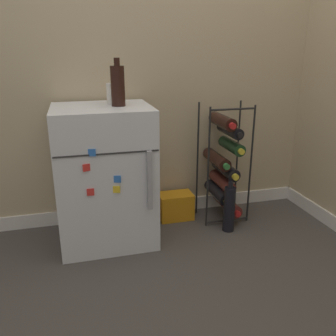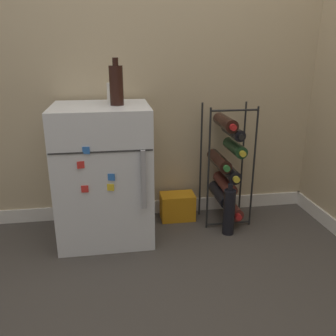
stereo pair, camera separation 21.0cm
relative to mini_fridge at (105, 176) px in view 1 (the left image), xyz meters
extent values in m
plane|color=#423D38|center=(0.48, -0.31, -0.39)|extent=(14.00, 14.00, 0.00)
cube|color=tan|center=(0.48, 0.28, 0.86)|extent=(6.79, 0.06, 2.50)
cube|color=silver|center=(0.48, 0.25, -0.35)|extent=(6.79, 0.01, 0.09)
cube|color=silver|center=(0.00, 0.00, 0.00)|extent=(0.53, 0.45, 0.79)
cube|color=#2D2D2D|center=(0.00, -0.23, 0.19)|extent=(0.52, 0.00, 0.01)
cube|color=#9E9EA3|center=(0.21, -0.24, 0.04)|extent=(0.02, 0.02, 0.32)
cube|color=yellow|center=(0.04, -0.23, 0.00)|extent=(0.04, 0.02, 0.04)
cube|color=red|center=(-0.11, -0.23, 0.13)|extent=(0.04, 0.02, 0.04)
cube|color=blue|center=(-0.07, -0.23, 0.21)|extent=(0.04, 0.01, 0.04)
cube|color=red|center=(-0.09, -0.23, 0.00)|extent=(0.04, 0.01, 0.04)
cube|color=blue|center=(0.04, -0.23, 0.06)|extent=(0.04, 0.02, 0.04)
cylinder|color=black|center=(0.62, -0.01, -0.01)|extent=(0.01, 0.01, 0.76)
cylinder|color=black|center=(0.90, -0.01, -0.01)|extent=(0.01, 0.01, 0.76)
cylinder|color=black|center=(0.62, 0.18, -0.01)|extent=(0.01, 0.01, 0.76)
cylinder|color=black|center=(0.90, 0.18, -0.01)|extent=(0.01, 0.01, 0.76)
cylinder|color=black|center=(0.76, -0.01, -0.37)|extent=(0.28, 0.01, 0.01)
cylinder|color=black|center=(0.76, -0.01, 0.35)|extent=(0.28, 0.01, 0.01)
cylinder|color=#56231E|center=(0.80, 0.08, -0.30)|extent=(0.08, 0.30, 0.08)
cylinder|color=red|center=(0.80, -0.08, -0.30)|extent=(0.04, 0.02, 0.04)
cylinder|color=black|center=(0.73, 0.08, -0.21)|extent=(0.08, 0.28, 0.08)
cylinder|color=gold|center=(0.73, -0.07, -0.21)|extent=(0.04, 0.02, 0.04)
cylinder|color=#56231E|center=(0.76, 0.08, -0.14)|extent=(0.08, 0.27, 0.08)
cylinder|color=black|center=(0.76, -0.06, -0.14)|extent=(0.04, 0.02, 0.04)
cylinder|color=black|center=(0.77, 0.08, -0.06)|extent=(0.08, 0.28, 0.08)
cylinder|color=gold|center=(0.77, -0.07, -0.06)|extent=(0.04, 0.02, 0.04)
cylinder|color=black|center=(0.71, 0.08, 0.02)|extent=(0.08, 0.29, 0.08)
cylinder|color=#2D7033|center=(0.71, -0.07, 0.02)|extent=(0.04, 0.02, 0.04)
cylinder|color=#19381E|center=(0.81, 0.08, 0.10)|extent=(0.07, 0.26, 0.07)
cylinder|color=gold|center=(0.81, -0.06, 0.10)|extent=(0.04, 0.02, 0.04)
cylinder|color=black|center=(0.79, 0.08, 0.20)|extent=(0.07, 0.26, 0.07)
cylinder|color=black|center=(0.79, -0.06, 0.20)|extent=(0.03, 0.02, 0.03)
cylinder|color=black|center=(0.74, 0.08, 0.26)|extent=(0.08, 0.27, 0.08)
cylinder|color=red|center=(0.74, -0.06, 0.26)|extent=(0.04, 0.02, 0.04)
cube|color=orange|center=(0.46, 0.14, -0.31)|extent=(0.22, 0.14, 0.17)
cylinder|color=silver|center=(0.07, 0.08, 0.45)|extent=(0.07, 0.07, 0.11)
cylinder|color=black|center=(0.09, -0.01, 0.50)|extent=(0.07, 0.07, 0.21)
cylinder|color=black|center=(0.09, -0.01, 0.62)|extent=(0.03, 0.03, 0.04)
cylinder|color=black|center=(0.73, -0.10, -0.25)|extent=(0.07, 0.07, 0.28)
cylinder|color=black|center=(0.73, -0.10, -0.09)|extent=(0.03, 0.03, 0.04)
camera|label=1|loc=(-0.14, -1.92, 0.68)|focal=38.00mm
camera|label=2|loc=(0.06, -1.96, 0.68)|focal=38.00mm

